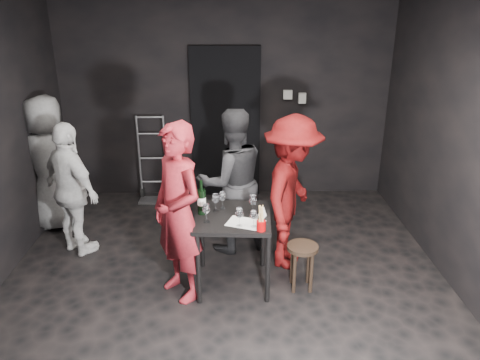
{
  "coord_description": "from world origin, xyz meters",
  "views": [
    {
      "loc": [
        0.05,
        -3.88,
        2.7
      ],
      "look_at": [
        0.15,
        0.25,
        1.07
      ],
      "focal_mm": 35.0,
      "sensor_mm": 36.0,
      "label": 1
    }
  ],
  "objects_px": {
    "woman_black": "(232,176)",
    "bystander_cream": "(72,190)",
    "wine_bottle": "(202,201)",
    "breadstick_cup": "(261,219)",
    "hand_truck": "(154,185)",
    "man_maroon": "(292,187)",
    "server_red": "(177,202)",
    "tasting_table": "(233,225)",
    "bystander_grey": "(49,157)",
    "stool": "(302,256)"
  },
  "relations": [
    {
      "from": "tasting_table",
      "to": "bystander_cream",
      "type": "distance_m",
      "value": 1.86
    },
    {
      "from": "wine_bottle",
      "to": "stool",
      "type": "bearing_deg",
      "value": -8.87
    },
    {
      "from": "tasting_table",
      "to": "bystander_cream",
      "type": "bearing_deg",
      "value": 158.73
    },
    {
      "from": "woman_black",
      "to": "bystander_cream",
      "type": "relative_size",
      "value": 1.17
    },
    {
      "from": "tasting_table",
      "to": "bystander_cream",
      "type": "relative_size",
      "value": 0.5
    },
    {
      "from": "hand_truck",
      "to": "bystander_grey",
      "type": "relative_size",
      "value": 0.66
    },
    {
      "from": "hand_truck",
      "to": "stool",
      "type": "distance_m",
      "value": 2.84
    },
    {
      "from": "server_red",
      "to": "man_maroon",
      "type": "xyz_separation_m",
      "value": [
        1.11,
        0.53,
        -0.08
      ]
    },
    {
      "from": "hand_truck",
      "to": "man_maroon",
      "type": "relative_size",
      "value": 0.68
    },
    {
      "from": "hand_truck",
      "to": "bystander_cream",
      "type": "xyz_separation_m",
      "value": [
        -0.63,
        -1.45,
        0.53
      ]
    },
    {
      "from": "wine_bottle",
      "to": "bystander_cream",
      "type": "bearing_deg",
      "value": 156.61
    },
    {
      "from": "tasting_table",
      "to": "wine_bottle",
      "type": "distance_m",
      "value": 0.38
    },
    {
      "from": "stool",
      "to": "woman_black",
      "type": "relative_size",
      "value": 0.27
    },
    {
      "from": "tasting_table",
      "to": "bystander_grey",
      "type": "distance_m",
      "value": 2.54
    },
    {
      "from": "tasting_table",
      "to": "stool",
      "type": "xyz_separation_m",
      "value": [
        0.67,
        -0.1,
        -0.29
      ]
    },
    {
      "from": "server_red",
      "to": "breadstick_cup",
      "type": "distance_m",
      "value": 0.77
    },
    {
      "from": "tasting_table",
      "to": "breadstick_cup",
      "type": "xyz_separation_m",
      "value": [
        0.25,
        -0.31,
        0.21
      ]
    },
    {
      "from": "tasting_table",
      "to": "wine_bottle",
      "type": "xyz_separation_m",
      "value": [
        -0.29,
        0.05,
        0.23
      ]
    },
    {
      "from": "wine_bottle",
      "to": "breadstick_cup",
      "type": "xyz_separation_m",
      "value": [
        0.55,
        -0.36,
        -0.02
      ]
    },
    {
      "from": "man_maroon",
      "to": "woman_black",
      "type": "bearing_deg",
      "value": 78.9
    },
    {
      "from": "woman_black",
      "to": "breadstick_cup",
      "type": "distance_m",
      "value": 1.07
    },
    {
      "from": "wine_bottle",
      "to": "breadstick_cup",
      "type": "relative_size",
      "value": 1.33
    },
    {
      "from": "stool",
      "to": "man_maroon",
      "type": "relative_size",
      "value": 0.26
    },
    {
      "from": "woman_black",
      "to": "bystander_grey",
      "type": "height_order",
      "value": "bystander_grey"
    },
    {
      "from": "hand_truck",
      "to": "man_maroon",
      "type": "distance_m",
      "value": 2.54
    },
    {
      "from": "woman_black",
      "to": "man_maroon",
      "type": "bearing_deg",
      "value": 131.08
    },
    {
      "from": "man_maroon",
      "to": "bystander_grey",
      "type": "distance_m",
      "value": 2.93
    },
    {
      "from": "stool",
      "to": "bystander_cream",
      "type": "height_order",
      "value": "bystander_cream"
    },
    {
      "from": "stool",
      "to": "breadstick_cup",
      "type": "height_order",
      "value": "breadstick_cup"
    },
    {
      "from": "server_red",
      "to": "man_maroon",
      "type": "bearing_deg",
      "value": 76.11
    },
    {
      "from": "server_red",
      "to": "hand_truck",
      "type": "bearing_deg",
      "value": 155.32
    },
    {
      "from": "server_red",
      "to": "stool",
      "type": "bearing_deg",
      "value": 53.59
    },
    {
      "from": "stool",
      "to": "wine_bottle",
      "type": "height_order",
      "value": "wine_bottle"
    },
    {
      "from": "hand_truck",
      "to": "tasting_table",
      "type": "distance_m",
      "value": 2.43
    },
    {
      "from": "bystander_cream",
      "to": "wine_bottle",
      "type": "height_order",
      "value": "bystander_cream"
    },
    {
      "from": "stool",
      "to": "bystander_cream",
      "type": "xyz_separation_m",
      "value": [
        -2.4,
        0.77,
        0.39
      ]
    },
    {
      "from": "bystander_cream",
      "to": "breadstick_cup",
      "type": "bearing_deg",
      "value": -166.32
    },
    {
      "from": "woman_black",
      "to": "bystander_cream",
      "type": "distance_m",
      "value": 1.74
    },
    {
      "from": "tasting_table",
      "to": "breadstick_cup",
      "type": "relative_size",
      "value": 2.91
    },
    {
      "from": "server_red",
      "to": "wine_bottle",
      "type": "xyz_separation_m",
      "value": [
        0.2,
        0.21,
        -0.09
      ]
    },
    {
      "from": "breadstick_cup",
      "to": "server_red",
      "type": "bearing_deg",
      "value": 168.79
    },
    {
      "from": "stool",
      "to": "wine_bottle",
      "type": "relative_size",
      "value": 1.37
    },
    {
      "from": "server_red",
      "to": "bystander_cream",
      "type": "distance_m",
      "value": 1.5
    },
    {
      "from": "bystander_grey",
      "to": "breadstick_cup",
      "type": "relative_size",
      "value": 7.09
    },
    {
      "from": "tasting_table",
      "to": "man_maroon",
      "type": "xyz_separation_m",
      "value": [
        0.61,
        0.37,
        0.24
      ]
    },
    {
      "from": "server_red",
      "to": "bystander_cream",
      "type": "relative_size",
      "value": 1.3
    },
    {
      "from": "tasting_table",
      "to": "stool",
      "type": "distance_m",
      "value": 0.74
    },
    {
      "from": "bystander_grey",
      "to": "breadstick_cup",
      "type": "xyz_separation_m",
      "value": [
        2.42,
        -1.6,
        -0.05
      ]
    },
    {
      "from": "woman_black",
      "to": "wine_bottle",
      "type": "height_order",
      "value": "woman_black"
    },
    {
      "from": "server_red",
      "to": "bystander_cream",
      "type": "bearing_deg",
      "value": -163.41
    }
  ]
}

